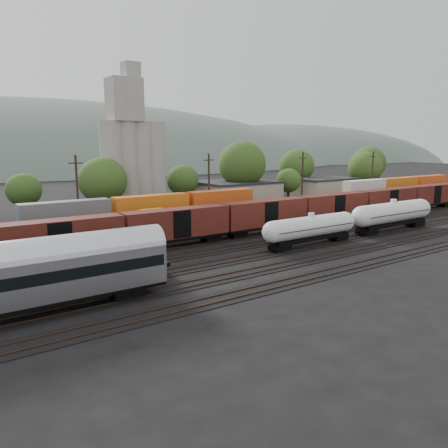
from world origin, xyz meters
TOP-DOWN VIEW (x-y plane):
  - ground at (0.00, 0.00)m, footprint 600.00×600.00m
  - tracks at (0.00, 0.00)m, footprint 180.00×33.20m
  - green_locomotive at (-21.06, -5.00)m, footprint 17.48×3.08m
  - tank_car_a at (10.68, -5.00)m, footprint 16.29×2.92m
  - tank_car_b at (29.01, -5.00)m, footprint 18.39×3.29m
  - orange_locomotive at (-0.82, 10.00)m, footprint 17.06×2.84m
  - boxcar_string at (11.20, 5.00)m, footprint 169.00×2.90m
  - container_wall at (-1.13, 15.00)m, footprint 165.84×2.60m
  - grain_silo at (3.28, 36.00)m, footprint 13.40×5.00m
  - industrial_sheds at (6.63, 35.25)m, footprint 119.38×17.26m
  - tree_band at (-0.10, 36.29)m, footprint 170.00×22.09m
  - utility_poles at (0.00, 22.00)m, footprint 122.20×0.36m
  - distant_hills at (23.92, 260.00)m, footprint 860.00×286.00m

SIDE VIEW (x-z plane):
  - distant_hills at x=23.92m, z-range -85.56..44.44m
  - ground at x=0.00m, z-range 0.00..0.00m
  - tracks at x=0.00m, z-range -0.05..0.15m
  - orange_locomotive at x=-0.82m, z-range 0.31..4.57m
  - tank_car_a at x=10.68m, z-range 0.41..4.68m
  - industrial_sheds at x=6.63m, z-range 0.01..5.11m
  - green_locomotive at x=-21.06m, z-range 0.32..4.95m
  - container_wall at x=-1.13m, z-range -0.09..5.71m
  - tank_car_b at x=29.01m, z-range 0.44..5.26m
  - boxcar_string at x=11.20m, z-range 1.02..5.22m
  - utility_poles at x=0.00m, z-range 0.21..12.21m
  - tree_band at x=-0.10m, z-range 0.55..15.04m
  - grain_silo at x=3.28m, z-range -3.24..25.76m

